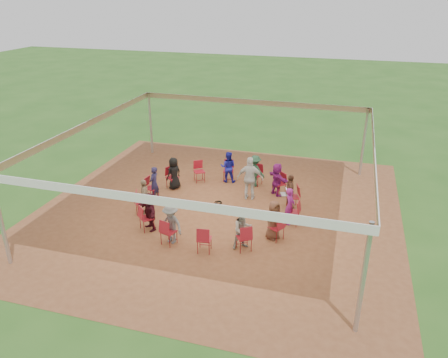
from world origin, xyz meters
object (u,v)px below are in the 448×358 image
(chair_3, at_px, (228,171))
(chair_7, at_px, (142,202))
(chair_10, at_px, (204,239))
(person_seated_9, at_px, (243,229))
(chair_13, at_px, (293,212))
(person_seated_6, at_px, (145,197))
(chair_11, at_px, (244,237))
(person_seated_0, at_px, (290,192))
(person_seated_4, at_px, (174,173))
(person_seated_10, at_px, (274,220))
(person_seated_5, at_px, (154,183))
(chair_4, at_px, (199,172))
(chair_5, at_px, (172,178))
(person_seated_11, at_px, (290,206))
(chair_6, at_px, (152,188))
(chair_0, at_px, (293,197))
(person_seated_2, at_px, (255,171))
(person_seated_8, at_px, (171,224))
(chair_2, at_px, (256,175))
(person_seated_1, at_px, (277,179))
(chair_1, at_px, (279,184))
(chair_9, at_px, (169,232))
(person_seated_7, at_px, (150,211))
(chair_8, at_px, (147,218))
(cable_coil, at_px, (218,203))
(standing_person, at_px, (250,178))
(chair_12, at_px, (276,227))
(laptop, at_px, (286,193))

(chair_3, relative_size, chair_7, 1.00)
(chair_10, bearing_deg, person_seated_9, 18.37)
(chair_13, distance_m, person_seated_6, 5.32)
(chair_11, xyz_separation_m, person_seated_0, (0.93, 3.27, 0.22))
(chair_3, xyz_separation_m, person_seated_4, (-1.90, -1.41, 0.22))
(person_seated_10, bearing_deg, person_seated_5, 102.86)
(chair_4, relative_size, chair_5, 1.00)
(person_seated_11, bearing_deg, person_seated_5, 90.00)
(chair_3, bearing_deg, person_seated_5, 40.15)
(chair_13, bearing_deg, person_seated_4, 77.43)
(chair_6, xyz_separation_m, chair_7, (0.18, -1.23, 0.00))
(chair_0, distance_m, person_seated_2, 2.38)
(chair_0, xyz_separation_m, chair_13, (0.18, -1.23, 0.00))
(person_seated_8, distance_m, person_seated_11, 4.17)
(chair_2, relative_size, person_seated_11, 0.67)
(person_seated_1, bearing_deg, chair_1, -90.00)
(chair_9, height_order, person_seated_7, person_seated_7)
(person_seated_0, relative_size, person_seated_2, 1.00)
(chair_8, height_order, person_seated_10, person_seated_10)
(person_seated_4, distance_m, person_seated_10, 5.33)
(chair_3, bearing_deg, cable_coil, 87.77)
(chair_9, relative_size, person_seated_6, 0.67)
(person_seated_9, bearing_deg, person_seated_6, 128.57)
(chair_13, height_order, standing_person, standing_person)
(chair_7, height_order, chair_9, same)
(chair_9, height_order, chair_11, same)
(chair_12, bearing_deg, person_seated_9, 161.63)
(chair_13, distance_m, person_seated_7, 4.92)
(person_seated_7, bearing_deg, person_seated_8, 12.86)
(person_seated_1, xyz_separation_m, person_seated_9, (-0.34, -4.16, 0.00))
(chair_9, distance_m, chair_12, 3.47)
(chair_7, xyz_separation_m, cable_coil, (2.43, 1.57, -0.43))
(chair_12, height_order, person_seated_8, person_seated_8)
(chair_8, relative_size, chair_13, 1.00)
(person_seated_10, height_order, laptop, person_seated_10)
(chair_4, xyz_separation_m, person_seated_5, (-1.10, -2.10, 0.22))
(chair_0, xyz_separation_m, chair_5, (-5.00, 0.41, 0.00))
(chair_10, xyz_separation_m, person_seated_4, (-2.70, 4.11, 0.22))
(chair_5, distance_m, person_seated_11, 5.32)
(chair_3, xyz_separation_m, chair_11, (1.95, -5.07, 0.00))
(chair_12, relative_size, person_seated_0, 0.67)
(chair_4, height_order, chair_6, same)
(chair_1, relative_size, chair_7, 1.00)
(chair_12, bearing_deg, person_seated_2, 52.43)
(person_seated_7, xyz_separation_m, standing_person, (2.72, 3.23, 0.19))
(cable_coil, bearing_deg, chair_10, -80.34)
(chair_2, xyz_separation_m, laptop, (1.50, -1.76, 0.19))
(chair_3, relative_size, chair_12, 1.00)
(chair_2, relative_size, laptop, 2.16)
(chair_10, xyz_separation_m, person_seated_0, (2.09, 3.72, 0.22))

